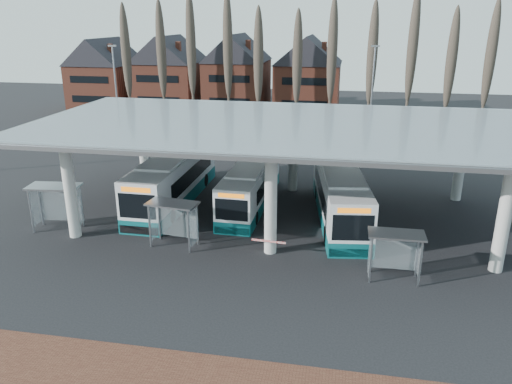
% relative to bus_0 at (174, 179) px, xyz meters
% --- Properties ---
extents(ground, '(140.00, 140.00, 0.00)m').
position_rel_bus_0_xyz_m(ground, '(8.14, -9.55, -1.64)').
color(ground, black).
rests_on(ground, ground).
extents(station_canopy, '(32.00, 16.00, 6.34)m').
position_rel_bus_0_xyz_m(station_canopy, '(8.14, -1.55, 4.04)').
color(station_canopy, beige).
rests_on(station_canopy, ground).
extents(poplar_row, '(45.10, 1.10, 14.50)m').
position_rel_bus_0_xyz_m(poplar_row, '(8.14, 23.45, 7.13)').
color(poplar_row, '#473D33').
rests_on(poplar_row, ground).
extents(townhouse_row, '(36.80, 10.30, 12.25)m').
position_rel_bus_0_xyz_m(townhouse_row, '(-7.61, 34.45, 4.30)').
color(townhouse_row, brown).
rests_on(townhouse_row, ground).
extents(lamp_post_a, '(0.80, 0.16, 10.17)m').
position_rel_bus_0_xyz_m(lamp_post_a, '(-9.86, 12.45, 3.69)').
color(lamp_post_a, slate).
rests_on(lamp_post_a, ground).
extents(lamp_post_b, '(0.80, 0.16, 10.17)m').
position_rel_bus_0_xyz_m(lamp_post_b, '(14.14, 16.45, 3.69)').
color(lamp_post_b, slate).
rests_on(lamp_post_b, ground).
extents(bus_0, '(2.78, 12.55, 3.48)m').
position_rel_bus_0_xyz_m(bus_0, '(0.00, 0.00, 0.00)').
color(bus_0, white).
rests_on(bus_0, ground).
extents(bus_1, '(2.55, 10.92, 3.02)m').
position_rel_bus_0_xyz_m(bus_1, '(5.59, 0.24, -0.22)').
color(bus_1, white).
rests_on(bus_1, ground).
extents(bus_2, '(4.22, 12.27, 3.34)m').
position_rel_bus_0_xyz_m(bus_2, '(11.81, -1.07, -0.07)').
color(bus_2, white).
rests_on(bus_2, ground).
extents(shelter_0, '(3.26, 1.88, 2.89)m').
position_rel_bus_0_xyz_m(shelter_0, '(-5.45, -6.12, 0.46)').
color(shelter_0, gray).
rests_on(shelter_0, ground).
extents(shelter_1, '(3.03, 1.80, 2.67)m').
position_rel_bus_0_xyz_m(shelter_1, '(2.53, -7.09, 0.30)').
color(shelter_1, gray).
rests_on(shelter_1, ground).
extents(shelter_2, '(2.77, 1.40, 2.56)m').
position_rel_bus_0_xyz_m(shelter_2, '(14.73, -8.88, 0.22)').
color(shelter_2, gray).
rests_on(shelter_2, ground).
extents(barrier, '(1.94, 0.59, 0.97)m').
position_rel_bus_0_xyz_m(barrier, '(8.09, -7.33, -0.89)').
color(barrier, black).
rests_on(barrier, ground).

